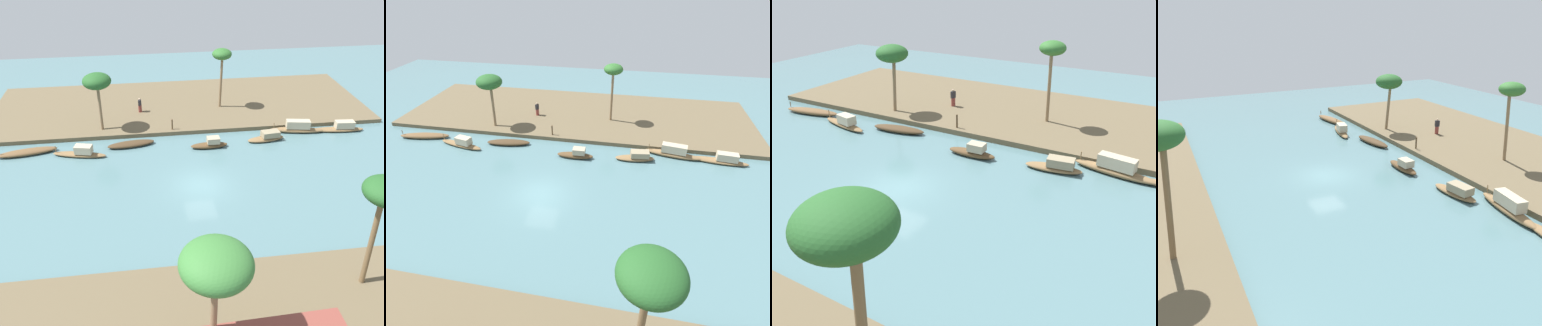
{
  "view_description": "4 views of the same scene",
  "coord_description": "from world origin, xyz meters",
  "views": [
    {
      "loc": [
        4.29,
        26.59,
        18.85
      ],
      "look_at": [
        0.4,
        -2.57,
        0.59
      ],
      "focal_mm": 38.06,
      "sensor_mm": 36.0,
      "label": 1
    },
    {
      "loc": [
        -6.5,
        17.92,
        15.32
      ],
      "look_at": [
        -2.29,
        -4.24,
        0.58
      ],
      "focal_mm": 28.05,
      "sensor_mm": 36.0,
      "label": 2
    },
    {
      "loc": [
        -13.68,
        16.56,
        11.91
      ],
      "look_at": [
        -2.2,
        -3.98,
        0.47
      ],
      "focal_mm": 38.01,
      "sensor_mm": 36.0,
      "label": 3
    },
    {
      "loc": [
        -27.35,
        11.15,
        11.99
      ],
      "look_at": [
        -1.21,
        -1.52,
        1.19
      ],
      "focal_mm": 38.21,
      "sensor_mm": 36.0,
      "label": 4
    }
  ],
  "objects": [
    {
      "name": "sampan_with_red_awning",
      "position": [
        -10.9,
        -7.94,
        0.49
      ],
      "size": [
        5.38,
        1.8,
        1.27
      ],
      "rotation": [
        0.0,
        0.0,
        -0.17
      ],
      "color": "brown",
      "rests_on": "river_water"
    },
    {
      "name": "mooring_post",
      "position": [
        1.47,
        -9.41,
        0.95
      ],
      "size": [
        0.14,
        0.14,
        1.07
      ],
      "primitive_type": "cylinder",
      "color": "#4C3823",
      "rests_on": "riverbank_left"
    },
    {
      "name": "riverbank_left",
      "position": [
        0.0,
        -15.81,
        0.21
      ],
      "size": [
        40.79,
        13.95,
        0.42
      ],
      "primitive_type": "cube",
      "color": "brown",
      "rests_on": "ground"
    },
    {
      "name": "sampan_with_tall_canopy",
      "position": [
        -1.77,
        -6.02,
        0.38
      ],
      "size": [
        3.49,
        1.02,
        1.04
      ],
      "rotation": [
        0.0,
        0.0,
        0.02
      ],
      "color": "brown",
      "rests_on": "river_water"
    },
    {
      "name": "sampan_upstream_small",
      "position": [
        -15.25,
        -7.61,
        0.38
      ],
      "size": [
        5.3,
        1.43,
        1.08
      ],
      "rotation": [
        0.0,
        0.0,
        -0.09
      ],
      "color": "brown",
      "rests_on": "river_water"
    },
    {
      "name": "sampan_midstream",
      "position": [
        -7.46,
        -6.67,
        0.37
      ],
      "size": [
        3.77,
        1.54,
        0.94
      ],
      "rotation": [
        0.0,
        0.0,
        0.12
      ],
      "color": "brown",
      "rests_on": "river_water"
    },
    {
      "name": "palm_tree_left_near",
      "position": [
        -4.25,
        -14.09,
        6.09
      ],
      "size": [
        2.04,
        2.04,
        6.47
      ],
      "color": "#7F6647",
      "rests_on": "riverbank_left"
    },
    {
      "name": "sampan_open_hull",
      "position": [
        5.56,
        -7.23,
        0.24
      ],
      "size": [
        4.53,
        1.74,
        0.48
      ],
      "rotation": [
        0.0,
        0.0,
        0.14
      ],
      "color": "#47331E",
      "rests_on": "river_water"
    },
    {
      "name": "river_water",
      "position": [
        0.0,
        0.0,
        0.0
      ],
      "size": [
        72.4,
        72.4,
        0.0
      ],
      "primitive_type": "plane",
      "color": "slate",
      "rests_on": "ground"
    },
    {
      "name": "palm_tree_left_far",
      "position": [
        8.33,
        -10.53,
        5.26
      ],
      "size": [
        2.7,
        2.7,
        5.67
      ],
      "color": "#7F6647",
      "rests_on": "riverbank_left"
    },
    {
      "name": "person_on_near_bank",
      "position": [
        4.51,
        -14.0,
        1.1
      ],
      "size": [
        0.45,
        0.49,
        1.57
      ],
      "rotation": [
        0.0,
        0.0,
        1.31
      ],
      "color": "brown",
      "rests_on": "riverbank_left"
    },
    {
      "name": "sampan_near_left_bank",
      "position": [
        14.89,
        -6.94,
        0.26
      ],
      "size": [
        5.34,
        1.98,
        0.9
      ],
      "rotation": [
        0.0,
        0.0,
        0.17
      ],
      "color": "brown",
      "rests_on": "river_water"
    },
    {
      "name": "sampan_downstream_large",
      "position": [
        10.03,
        -5.95,
        0.39
      ],
      "size": [
        4.95,
        1.94,
        1.11
      ],
      "rotation": [
        0.0,
        0.0,
        -0.22
      ],
      "color": "brown",
      "rests_on": "river_water"
    },
    {
      "name": "palm_tree_right_short",
      "position": [
        -7.73,
        11.31,
        6.56
      ],
      "size": [
        2.45,
        2.45,
        7.04
      ],
      "color": "brown",
      "rests_on": "riverbank_right"
    }
  ]
}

